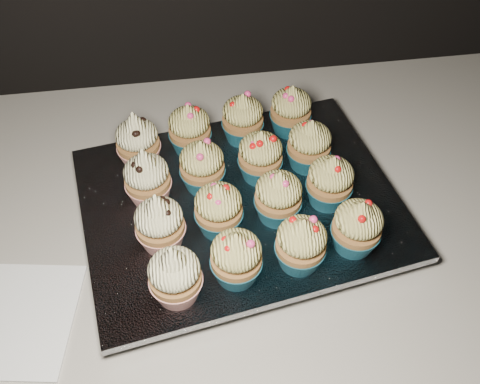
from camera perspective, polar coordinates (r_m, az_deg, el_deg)
The scene contains 21 objects.
cabinet at distance 1.19m, azimuth -12.31°, elevation -16.93°, with size 2.40×0.60×0.86m, color black.
worktop at distance 0.82m, azimuth -17.39°, elevation -3.51°, with size 2.44×0.64×0.04m, color beige.
napkin at distance 0.73m, azimuth -23.30°, elevation -12.30°, with size 0.16×0.16×0.00m, color white.
baking_tray at distance 0.76m, azimuth 0.00°, elevation -1.95°, with size 0.39×0.30×0.02m, color black.
foil_lining at distance 0.74m, azimuth 0.00°, elevation -1.12°, with size 0.43×0.33×0.01m, color silver.
cupcake_0 at distance 0.62m, azimuth -6.95°, elevation -8.81°, with size 0.06×0.06×0.10m.
cupcake_1 at distance 0.63m, azimuth -0.40°, elevation -7.01°, with size 0.06×0.06×0.08m.
cupcake_2 at distance 0.65m, azimuth 6.51°, elevation -5.51°, with size 0.06×0.06×0.08m.
cupcake_3 at distance 0.68m, azimuth 12.37°, elevation -3.64°, with size 0.06×0.06×0.08m.
cupcake_4 at distance 0.67m, azimuth -8.56°, elevation -3.31°, with size 0.06×0.06×0.10m.
cupcake_5 at distance 0.68m, azimuth -2.30°, elevation -1.83°, with size 0.06×0.06×0.08m.
cupcake_6 at distance 0.69m, azimuth 4.10°, elevation -0.51°, with size 0.06×0.06×0.08m.
cupcake_7 at distance 0.72m, azimuth 9.57°, elevation 1.10°, with size 0.06×0.06×0.08m.
cupcake_8 at distance 0.72m, azimuth -9.87°, elevation 1.47°, with size 0.06×0.06×0.10m.
cupcake_9 at distance 0.73m, azimuth -4.06°, elevation 2.77°, with size 0.06×0.06×0.08m.
cupcake_10 at distance 0.74m, azimuth 2.18°, elevation 3.83°, with size 0.06×0.06×0.08m.
cupcake_11 at distance 0.77m, azimuth 7.38°, elevation 4.96°, with size 0.06×0.06×0.08m.
cupcake_12 at distance 0.78m, azimuth -10.86°, elevation 5.32°, with size 0.06×0.06×0.10m.
cupcake_13 at distance 0.79m, azimuth -5.40°, elevation 6.65°, with size 0.06×0.06×0.08m.
cupcake_14 at distance 0.80m, azimuth 0.29°, elevation 7.81°, with size 0.06×0.06×0.08m.
cupcake_15 at distance 0.82m, azimuth 5.43°, elevation 8.64°, with size 0.06×0.06×0.08m.
Camera 1 is at (0.17, 1.19, 1.50)m, focal length 40.00 mm.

